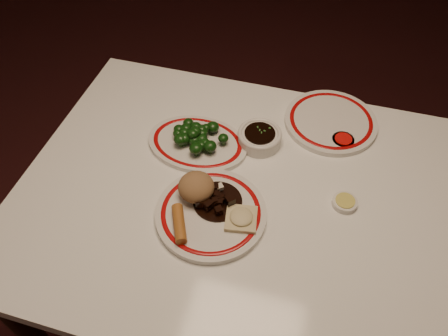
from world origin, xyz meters
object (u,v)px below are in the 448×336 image
(fried_wonton, at_px, (241,218))
(broccoli_pile, at_px, (196,135))
(dining_table, at_px, (244,215))
(broccoli_plate, at_px, (197,143))
(main_plate, at_px, (211,213))
(rice_mound, at_px, (196,187))
(stirfry_heap, at_px, (215,198))
(spring_roll, at_px, (179,224))
(soy_bowl, at_px, (259,138))

(fried_wonton, height_order, broccoli_pile, broccoli_pile)
(dining_table, bearing_deg, broccoli_plate, 142.60)
(main_plate, bearing_deg, rice_mound, 141.31)
(rice_mound, xyz_separation_m, broccoli_plate, (-0.06, 0.18, -0.04))
(dining_table, relative_size, stirfry_heap, 9.53)
(stirfry_heap, height_order, broccoli_plate, stirfry_heap)
(main_plate, distance_m, broccoli_plate, 0.25)
(spring_roll, bearing_deg, broccoli_pile, 74.66)
(stirfry_heap, bearing_deg, broccoli_plate, 120.29)
(broccoli_plate, height_order, soy_bowl, soy_bowl)
(broccoli_plate, bearing_deg, dining_table, -37.40)
(main_plate, bearing_deg, spring_roll, -133.62)
(main_plate, xyz_separation_m, fried_wonton, (0.08, -0.00, 0.02))
(broccoli_pile, bearing_deg, soy_bowl, 18.65)
(stirfry_heap, distance_m, broccoli_plate, 0.22)
(stirfry_heap, bearing_deg, main_plate, -92.03)
(rice_mound, height_order, spring_roll, rice_mound)
(soy_bowl, bearing_deg, spring_roll, -109.33)
(spring_roll, bearing_deg, stirfry_heap, 32.24)
(main_plate, bearing_deg, broccoli_pile, 116.63)
(fried_wonton, height_order, soy_bowl, soy_bowl)
(dining_table, distance_m, fried_wonton, 0.15)
(main_plate, bearing_deg, stirfry_heap, 87.97)
(dining_table, relative_size, broccoli_plate, 3.98)
(stirfry_heap, relative_size, broccoli_pile, 0.77)
(dining_table, xyz_separation_m, spring_roll, (-0.13, -0.15, 0.12))
(spring_roll, bearing_deg, soy_bowl, 45.13)
(main_plate, bearing_deg, fried_wonton, -2.67)
(fried_wonton, distance_m, broccoli_plate, 0.29)
(rice_mound, bearing_deg, main_plate, -38.69)
(dining_table, height_order, spring_roll, spring_roll)
(main_plate, xyz_separation_m, broccoli_plate, (-0.11, 0.22, -0.00))
(fried_wonton, relative_size, soy_bowl, 0.71)
(dining_table, xyz_separation_m, soy_bowl, (-0.01, 0.19, 0.11))
(fried_wonton, distance_m, soy_bowl, 0.28)
(rice_mound, relative_size, fried_wonton, 1.06)
(fried_wonton, height_order, stirfry_heap, stirfry_heap)
(broccoli_pile, relative_size, soy_bowl, 1.32)
(main_plate, xyz_separation_m, spring_roll, (-0.06, -0.06, 0.02))
(broccoli_plate, relative_size, soy_bowl, 2.45)
(fried_wonton, height_order, broccoli_plate, fried_wonton)
(main_plate, bearing_deg, dining_table, 52.05)
(broccoli_pile, bearing_deg, stirfry_heap, -59.07)
(broccoli_plate, distance_m, broccoli_pile, 0.03)
(dining_table, bearing_deg, soy_bowl, 92.27)
(main_plate, height_order, spring_roll, spring_roll)
(dining_table, distance_m, broccoli_pile, 0.26)
(soy_bowl, bearing_deg, stirfry_heap, -103.51)
(broccoli_pile, bearing_deg, spring_roll, -79.81)
(stirfry_heap, bearing_deg, fried_wonton, -25.99)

